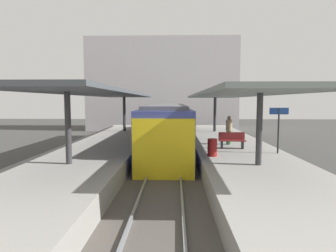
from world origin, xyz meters
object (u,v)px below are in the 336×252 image
object	(u,v)px
litter_bin	(212,147)
platform_bench	(232,140)
commuter_train	(168,127)
passenger_near_bench	(229,130)
platform_sign	(279,120)

from	to	relation	value
litter_bin	platform_bench	bearing A→B (deg)	58.78
commuter_train	passenger_near_bench	xyz separation A→B (m)	(3.63, -3.01, 0.14)
platform_bench	litter_bin	distance (m)	2.56
platform_bench	commuter_train	bearing A→B (deg)	128.49
platform_sign	litter_bin	bearing A→B (deg)	-166.18
litter_bin	commuter_train	bearing A→B (deg)	108.38
platform_bench	platform_sign	world-z (taller)	platform_sign
platform_sign	litter_bin	xyz separation A→B (m)	(-3.28, -0.81, -1.22)
platform_bench	litter_bin	xyz separation A→B (m)	(-1.33, -2.19, -0.06)
litter_bin	passenger_near_bench	world-z (taller)	passenger_near_bench
platform_sign	commuter_train	bearing A→B (deg)	133.27
passenger_near_bench	platform_sign	bearing A→B (deg)	-56.58
platform_bench	passenger_near_bench	world-z (taller)	passenger_near_bench
platform_bench	passenger_near_bench	bearing A→B (deg)	86.10
platform_sign	passenger_near_bench	distance (m)	3.45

